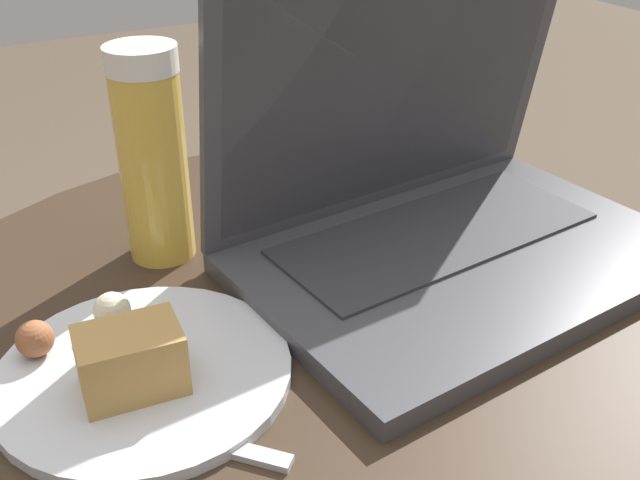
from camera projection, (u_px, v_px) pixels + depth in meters
The scene contains 5 objects.
table at pixel (325, 440), 0.65m from camera, with size 0.72×0.72×0.50m.
laptop at pixel (440, 199), 0.65m from camera, with size 0.40×0.29×0.27m.
beer_glass at pixel (152, 156), 0.63m from camera, with size 0.06×0.06×0.19m.
snack_plate at pixel (135, 364), 0.52m from camera, with size 0.21×0.21×0.05m.
fork at pixel (133, 424), 0.48m from camera, with size 0.14×0.15×0.00m.
Camera 1 is at (-0.23, -0.42, 0.85)m, focal length 42.00 mm.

